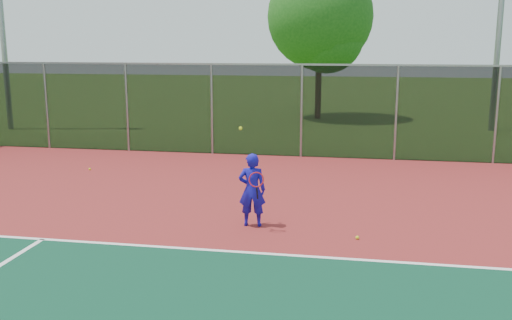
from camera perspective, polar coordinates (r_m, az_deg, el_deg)
The scene contains 6 objects.
court_apron at distance 9.25m, azimuth 17.11°, elevation -12.30°, with size 30.00×20.00×0.02m, color maroon.
fence_back at distance 18.57m, azimuth 13.85°, elevation 4.70°, with size 30.00×0.06×3.03m.
tennis_player at distance 11.53m, azimuth -0.40°, elevation -2.98°, with size 0.59×0.62×2.02m.
practice_ball_0 at distance 17.45m, azimuth -16.29°, elevation -0.87°, with size 0.07×0.07×0.07m, color yellow.
practice_ball_3 at distance 11.10m, azimuth 10.09°, elevation -7.64°, with size 0.07×0.07×0.07m, color yellow.
tree_back_left at distance 28.50m, azimuth 6.58°, elevation 13.60°, with size 5.13×5.13×7.53m.
Camera 1 is at (-1.19, -6.41, 3.67)m, focal length 40.00 mm.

